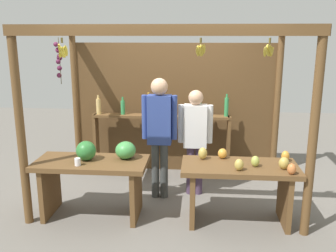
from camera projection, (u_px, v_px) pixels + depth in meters
The scene contains 7 objects.
ground_plane at pixel (169, 193), 5.40m from camera, with size 12.00×12.00×0.00m, color slate.
market_stall at pixel (172, 95), 5.52m from camera, with size 3.41×2.08×2.35m.
fruit_counter_left at pixel (95, 170), 4.63m from camera, with size 1.38×0.64×0.97m.
fruit_counter_right at pixel (240, 179), 4.48m from camera, with size 1.38×0.64×0.88m.
bottle_shelf_unit at pixel (161, 127), 5.94m from camera, with size 2.19×0.22×1.36m.
vendor_man at pixel (159, 127), 5.05m from camera, with size 0.48×0.23×1.68m.
vendor_woman at pixel (195, 134), 5.19m from camera, with size 0.48×0.20×1.51m.
Camera 1 is at (0.41, -4.99, 2.25)m, focal length 39.86 mm.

